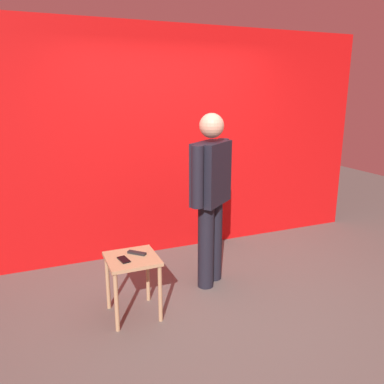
{
  "coord_description": "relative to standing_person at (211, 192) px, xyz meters",
  "views": [
    {
      "loc": [
        -1.56,
        -2.83,
        1.94
      ],
      "look_at": [
        -0.15,
        0.55,
        0.98
      ],
      "focal_mm": 36.35,
      "sensor_mm": 36.0,
      "label": 1
    }
  ],
  "objects": [
    {
      "name": "cell_phone",
      "position": [
        -0.96,
        -0.33,
        -0.42
      ],
      "size": [
        0.09,
        0.15,
        0.01
      ],
      "primitive_type": "cube",
      "rotation": [
        0.0,
        0.0,
        0.17
      ],
      "color": "black",
      "rests_on": "side_table"
    },
    {
      "name": "ground_plane",
      "position": [
        -0.03,
        -0.52,
        -0.97
      ],
      "size": [
        12.0,
        12.0,
        0.0
      ],
      "primitive_type": "plane",
      "color": "#59544F"
    },
    {
      "name": "tv_remote",
      "position": [
        -0.83,
        -0.24,
        -0.41
      ],
      "size": [
        0.15,
        0.15,
        0.02
      ],
      "primitive_type": "cube",
      "rotation": [
        0.0,
        0.0,
        0.79
      ],
      "color": "black",
      "rests_on": "side_table"
    },
    {
      "name": "back_wall_red",
      "position": [
        -0.03,
        1.06,
        0.36
      ],
      "size": [
        5.23,
        0.12,
        2.67
      ],
      "primitive_type": "cube",
      "color": "red",
      "rests_on": "ground_plane"
    },
    {
      "name": "side_table",
      "position": [
        -0.88,
        -0.29,
        -0.53
      ],
      "size": [
        0.44,
        0.44,
        0.55
      ],
      "color": "tan",
      "rests_on": "ground_plane"
    },
    {
      "name": "standing_person",
      "position": [
        0.0,
        0.0,
        0.0
      ],
      "size": [
        0.6,
        0.52,
        1.74
      ],
      "color": "black",
      "rests_on": "ground_plane"
    }
  ]
}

